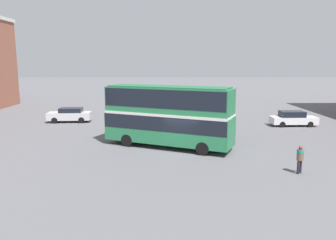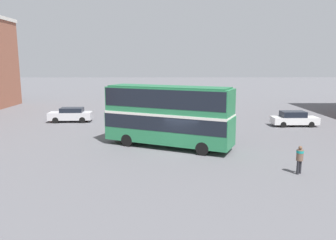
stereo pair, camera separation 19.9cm
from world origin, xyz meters
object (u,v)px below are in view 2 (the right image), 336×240
at_px(double_decker_bus, 168,113).
at_px(pedestrian_foreground, 300,157).
at_px(parked_car_kerb_far, 71,115).
at_px(parked_car_side_street, 132,112).
at_px(parked_car_kerb_near, 294,119).

xyz_separation_m(double_decker_bus, pedestrian_foreground, (7.77, -6.39, -1.68)).
height_order(double_decker_bus, parked_car_kerb_far, double_decker_bus).
bearing_deg(parked_car_kerb_far, parked_car_side_street, -164.87).
relative_size(double_decker_bus, parked_car_kerb_far, 2.15).
distance_m(parked_car_kerb_far, parked_car_side_street, 6.94).
xyz_separation_m(double_decker_bus, parked_car_kerb_far, (-10.75, 11.05, -1.92)).
height_order(parked_car_kerb_far, parked_car_side_street, parked_car_kerb_far).
bearing_deg(parked_car_side_street, pedestrian_foreground, -52.12).
xyz_separation_m(parked_car_kerb_far, parked_car_side_street, (6.61, 2.11, -0.02)).
bearing_deg(parked_car_side_street, parked_car_kerb_far, -155.76).
bearing_deg(double_decker_bus, parked_car_kerb_near, 57.27).
distance_m(pedestrian_foreground, parked_car_side_street, 22.89).
relative_size(pedestrian_foreground, parked_car_kerb_near, 0.37).
bearing_deg(parked_car_kerb_far, pedestrian_foreground, 134.14).
height_order(parked_car_kerb_near, parked_car_side_street, parked_car_side_street).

